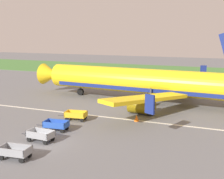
{
  "coord_description": "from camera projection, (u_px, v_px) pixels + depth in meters",
  "views": [
    {
      "loc": [
        15.77,
        -22.04,
        10.06
      ],
      "look_at": [
        1.08,
        13.92,
        2.8
      ],
      "focal_mm": 47.82,
      "sensor_mm": 36.0,
      "label": 1
    }
  ],
  "objects": [
    {
      "name": "baggage_cart_third_in_row",
      "position": [
        56.0,
        125.0,
        31.37
      ],
      "size": [
        3.61,
        1.66,
        1.07
      ],
      "color": "#234CB2",
      "rests_on": "ground"
    },
    {
      "name": "airplane",
      "position": [
        146.0,
        82.0,
        44.19
      ],
      "size": [
        37.66,
        30.24,
        11.34
      ],
      "color": "yellow",
      "rests_on": "ground"
    },
    {
      "name": "apron_stripe",
      "position": [
        93.0,
        116.0,
        37.24
      ],
      "size": [
        120.0,
        0.36,
        0.01
      ],
      "primitive_type": "cube",
      "color": "silver",
      "rests_on": "ground"
    },
    {
      "name": "ground_plane",
      "position": [
        45.0,
        144.0,
        27.77
      ],
      "size": [
        220.0,
        220.0,
        0.0
      ],
      "primitive_type": "plane",
      "color": "slate"
    },
    {
      "name": "baggage_cart_second_in_row",
      "position": [
        41.0,
        135.0,
        28.26
      ],
      "size": [
        3.58,
        1.52,
        1.07
      ],
      "color": "gray",
      "rests_on": "ground"
    },
    {
      "name": "baggage_cart_fourth_in_row",
      "position": [
        76.0,
        115.0,
        35.2
      ],
      "size": [
        3.62,
        1.75,
        1.07
      ],
      "color": "gold",
      "rests_on": "ground"
    },
    {
      "name": "traffic_cone_near_plane",
      "position": [
        137.0,
        118.0,
        34.82
      ],
      "size": [
        0.57,
        0.57,
        0.74
      ],
      "primitive_type": "cone",
      "color": "orange",
      "rests_on": "ground"
    },
    {
      "name": "baggage_cart_nearest",
      "position": [
        15.0,
        152.0,
        24.29
      ],
      "size": [
        3.61,
        1.66,
        1.07
      ],
      "color": "gray",
      "rests_on": "ground"
    },
    {
      "name": "grass_strip",
      "position": [
        170.0,
        71.0,
        81.07
      ],
      "size": [
        220.0,
        28.0,
        0.06
      ],
      "primitive_type": "cube",
      "color": "#477A38",
      "rests_on": "ground"
    }
  ]
}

